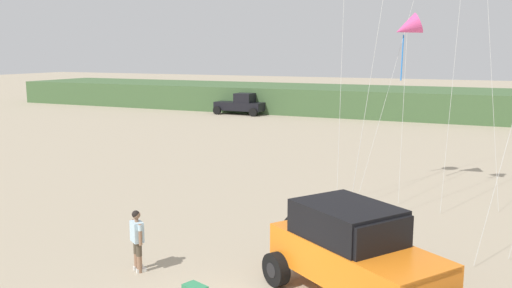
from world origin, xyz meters
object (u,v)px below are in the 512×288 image
object	(u,v)px
person_watching	(137,237)
kite_black_sled	(407,28)
jeep	(354,252)
distant_pickup	(241,104)

from	to	relation	value
person_watching	kite_black_sled	xyz separation A→B (m)	(4.81, 11.67, 5.76)
jeep	kite_black_sled	bearing A→B (deg)	94.26
person_watching	distant_pickup	bearing A→B (deg)	111.63
kite_black_sled	distant_pickup	bearing A→B (deg)	129.29
distant_pickup	jeep	bearing A→B (deg)	-60.21
jeep	kite_black_sled	distance (m)	12.37
person_watching	kite_black_sled	bearing A→B (deg)	67.59
jeep	distant_pickup	distance (m)	38.54
jeep	person_watching	size ratio (longest dim) A/B	2.96
jeep	person_watching	world-z (taller)	jeep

